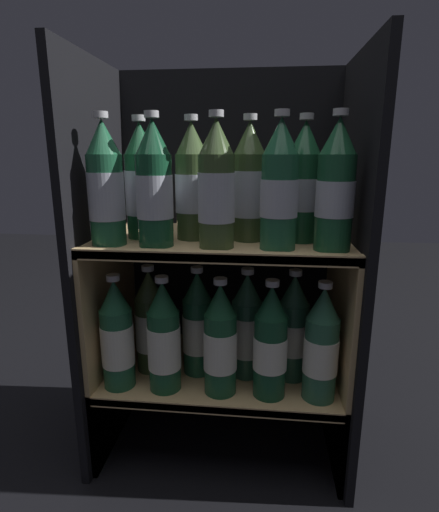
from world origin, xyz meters
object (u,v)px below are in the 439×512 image
Objects in this scene: bottle_upper_back_3 at (303,186)px; bottle_lower_back_1 at (198,326)px; bottle_upper_back_1 at (192,185)px; bottle_lower_back_2 at (247,328)px; bottle_upper_front_2 at (216,189)px; bottle_lower_front_0 at (117,338)px; bottle_lower_back_0 at (150,324)px; bottle_upper_back_0 at (142,185)px; bottle_upper_front_3 at (279,189)px; bottle_lower_back_3 at (293,330)px; bottle_upper_front_0 at (106,188)px; bottle_upper_back_2 at (249,186)px; bottle_upper_front_4 at (335,189)px; bottle_lower_front_2 at (220,343)px; bottle_lower_front_3 at (270,345)px; bottle_upper_front_1 at (154,188)px; bottle_lower_front_4 at (321,347)px; bottle_lower_front_1 at (164,340)px.

bottle_lower_back_1 is (-0.26, -0.00, -0.37)m from bottle_upper_back_3.
bottle_upper_back_1 is 1.00× the size of bottle_lower_back_2.
bottle_upper_front_2 reaches higher than bottle_lower_front_0.
bottle_lower_back_0 is 1.00× the size of bottle_lower_back_1.
bottle_upper_back_0 is 0.45m from bottle_lower_back_2.
bottle_lower_back_2 is (-0.07, 0.09, -0.37)m from bottle_upper_front_3.
bottle_lower_back_1 is at bearing -180.00° from bottle_lower_back_3.
bottle_upper_front_3 and bottle_upper_back_1 have the same top height.
bottle_upper_front_0 is 1.00× the size of bottle_lower_front_0.
bottle_upper_back_0 is 1.00× the size of bottle_lower_back_3.
bottle_upper_front_3 reaches higher than bottle_lower_back_1.
bottle_upper_front_0 is at bearing -168.69° from bottle_upper_back_3.
bottle_upper_back_2 is 0.45m from bottle_lower_back_0.
bottle_lower_back_0 is (-0.19, 0.09, -0.37)m from bottle_upper_front_2.
bottle_upper_back_1 is at bearing 164.58° from bottle_upper_front_4.
bottle_lower_back_1 and bottle_lower_back_2 have the same top height.
bottle_upper_front_2 is at bearing -25.27° from bottle_lower_back_0.
bottle_upper_back_1 and bottle_upper_back_2 have the same top height.
bottle_lower_front_0 is 0.26m from bottle_lower_front_2.
bottle_lower_front_0 is 1.00× the size of bottle_lower_front_3.
bottle_upper_front_2 reaches higher than bottle_lower_back_1.
bottle_upper_back_0 is at bearing 122.11° from bottle_upper_front_1.
bottle_upper_front_3 is 1.00× the size of bottle_upper_back_0.
bottle_upper_front_1 is 0.40m from bottle_lower_front_2.
bottle_upper_front_2 is 0.44m from bottle_lower_front_4.
bottle_upper_back_1 reaches higher than bottle_lower_back_2.
bottle_upper_front_1 is 1.00× the size of bottle_lower_back_1.
bottle_upper_back_1 is at bearing 180.00° from bottle_upper_back_2.
bottle_upper_front_1 is 1.00× the size of bottle_upper_front_2.
bottle_lower_front_0 is 1.00× the size of bottle_lower_front_4.
bottle_upper_front_2 is at bearing 180.00° from bottle_lower_front_2.
bottle_upper_back_1 is 0.27m from bottle_upper_back_3.
bottle_upper_front_3 is at bearing -15.08° from bottle_upper_back_0.
bottle_lower_back_3 is (0.32, 0.09, 0.00)m from bottle_lower_front_1.
bottle_lower_front_3 is (0.27, -0.00, -0.37)m from bottle_upper_front_1.
bottle_lower_front_0 is 0.21m from bottle_lower_back_1.
bottle_upper_back_2 is 1.00× the size of bottle_lower_back_3.
bottle_upper_back_2 is 0.37m from bottle_lower_back_2.
bottle_upper_front_4 reaches higher than bottle_lower_front_3.
bottle_upper_front_4 is 0.53m from bottle_lower_front_1.
bottle_lower_front_1 is at bearing -164.66° from bottle_upper_back_3.
bottle_lower_front_4 is (0.44, -0.09, -0.37)m from bottle_upper_back_0.
bottle_upper_front_4 reaches higher than bottle_lower_front_4.
bottle_lower_back_2 is (0.07, 0.09, -0.37)m from bottle_upper_front_2.
bottle_lower_back_0 is (-0.44, 0.09, -0.00)m from bottle_lower_front_4.
bottle_upper_front_0 and bottle_upper_back_3 have the same top height.
bottle_upper_front_2 is 0.39m from bottle_lower_front_3.
bottle_upper_back_0 is at bearing 156.32° from bottle_lower_front_2.
bottle_upper_front_0 and bottle_upper_front_4 have the same top height.
bottle_upper_back_0 is 0.39m from bottle_upper_back_3.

